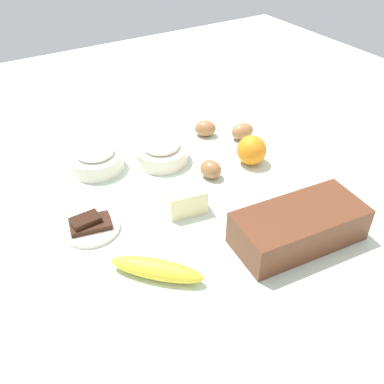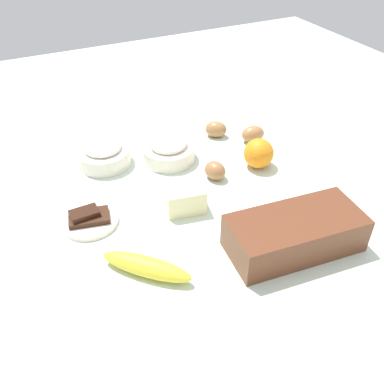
% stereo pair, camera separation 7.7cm
% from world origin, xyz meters
% --- Properties ---
extents(ground_plane, '(2.40, 2.40, 0.02)m').
position_xyz_m(ground_plane, '(0.00, 0.00, -0.01)').
color(ground_plane, silver).
extents(loaf_pan, '(0.29, 0.16, 0.08)m').
position_xyz_m(loaf_pan, '(-0.13, 0.22, 0.04)').
color(loaf_pan, brown).
rests_on(loaf_pan, ground_plane).
extents(flour_bowl, '(0.14, 0.14, 0.07)m').
position_xyz_m(flour_bowl, '(-0.03, -0.21, 0.03)').
color(flour_bowl, silver).
rests_on(flour_bowl, ground_plane).
extents(sugar_bowl, '(0.14, 0.14, 0.07)m').
position_xyz_m(sugar_bowl, '(0.13, -0.27, 0.03)').
color(sugar_bowl, silver).
rests_on(sugar_bowl, ground_plane).
extents(banana, '(0.16, 0.17, 0.04)m').
position_xyz_m(banana, '(0.18, 0.15, 0.02)').
color(banana, yellow).
rests_on(banana, ground_plane).
extents(orange_fruit, '(0.08, 0.08, 0.08)m').
position_xyz_m(orange_fruit, '(-0.23, -0.07, 0.04)').
color(orange_fruit, orange).
rests_on(orange_fruit, ground_plane).
extents(butter_block, '(0.10, 0.08, 0.06)m').
position_xyz_m(butter_block, '(0.02, 0.01, 0.03)').
color(butter_block, '#F4EDB2').
rests_on(butter_block, ground_plane).
extents(egg_near_butter, '(0.08, 0.08, 0.05)m').
position_xyz_m(egg_near_butter, '(-0.21, -0.26, 0.02)').
color(egg_near_butter, '#A26D42').
rests_on(egg_near_butter, ground_plane).
extents(egg_beside_bowl, '(0.07, 0.06, 0.05)m').
position_xyz_m(egg_beside_bowl, '(-0.29, -0.19, 0.02)').
color(egg_beside_bowl, '#A67044').
rests_on(egg_beside_bowl, ground_plane).
extents(egg_loose, '(0.06, 0.07, 0.05)m').
position_xyz_m(egg_loose, '(-0.10, -0.08, 0.02)').
color(egg_loose, '#9C683F').
rests_on(egg_loose, ground_plane).
extents(chocolate_plate, '(0.13, 0.13, 0.03)m').
position_xyz_m(chocolate_plate, '(0.24, -0.05, 0.01)').
color(chocolate_plate, silver).
rests_on(chocolate_plate, ground_plane).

